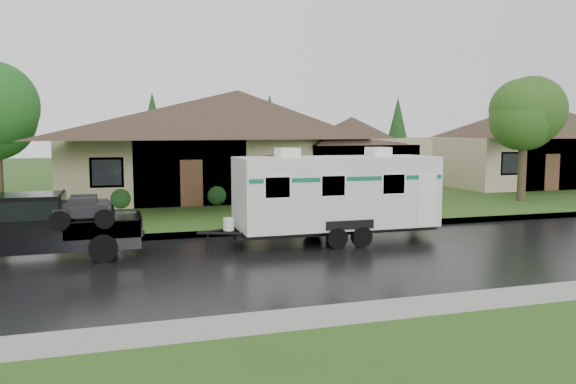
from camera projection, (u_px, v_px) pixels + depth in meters
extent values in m
plane|color=#30571B|center=(273.00, 246.00, 17.03)|extent=(140.00, 140.00, 0.00)
cube|color=black|center=(293.00, 260.00, 15.13)|extent=(140.00, 8.00, 0.01)
cube|color=gray|center=(255.00, 231.00, 19.16)|extent=(140.00, 0.50, 0.15)
cube|color=#30571B|center=(200.00, 194.00, 31.27)|extent=(140.00, 26.00, 0.15)
cube|color=gray|center=(239.00, 166.00, 30.75)|extent=(18.00, 10.00, 3.00)
pyramid|color=#3C2B21|center=(238.00, 90.00, 30.33)|extent=(19.44, 10.80, 2.60)
cube|color=gray|center=(351.00, 170.00, 29.51)|extent=(5.76, 4.00, 2.70)
cube|color=#B8AD88|center=(533.00, 160.00, 37.15)|extent=(14.00, 9.00, 3.00)
pyramid|color=#3C2B21|center=(535.00, 102.00, 36.75)|extent=(15.12, 9.72, 2.30)
cylinder|color=#382B1E|center=(522.00, 174.00, 27.23)|extent=(0.41, 0.41, 2.58)
sphere|color=#366521|center=(524.00, 116.00, 26.94)|extent=(3.56, 3.56, 3.56)
sphere|color=#143814|center=(121.00, 197.00, 24.52)|extent=(1.00, 1.00, 1.00)
sphere|color=#143814|center=(216.00, 194.00, 25.77)|extent=(1.00, 1.00, 1.00)
sphere|color=#143814|center=(302.00, 191.00, 27.01)|extent=(1.00, 1.00, 1.00)
sphere|color=#143814|center=(381.00, 189.00, 28.25)|extent=(1.00, 1.00, 1.00)
cube|color=black|center=(37.00, 234.00, 15.15)|extent=(5.37, 1.79, 0.77)
cube|color=black|center=(21.00, 209.00, 14.97)|extent=(2.15, 1.68, 0.81)
cube|color=black|center=(21.00, 208.00, 14.97)|extent=(1.97, 1.72, 0.49)
cube|color=black|center=(103.00, 225.00, 15.63)|extent=(1.97, 1.70, 0.05)
cylinder|color=black|center=(103.00, 248.00, 14.85)|extent=(0.75, 0.29, 0.75)
cylinder|color=black|center=(104.00, 237.00, 16.52)|extent=(0.75, 0.29, 0.75)
cube|color=silver|center=(336.00, 192.00, 17.63)|extent=(6.27, 2.15, 2.19)
cube|color=black|center=(336.00, 230.00, 17.76)|extent=(6.62, 1.07, 0.13)
cube|color=#0D5F46|center=(336.00, 176.00, 17.58)|extent=(6.14, 2.17, 0.13)
cube|color=white|center=(287.00, 153.00, 17.03)|extent=(0.63, 0.72, 0.29)
cube|color=white|center=(378.00, 152.00, 17.93)|extent=(0.63, 0.72, 0.29)
cylinder|color=black|center=(337.00, 238.00, 16.64)|extent=(0.63, 0.21, 0.63)
cylinder|color=black|center=(313.00, 227.00, 18.65)|extent=(0.63, 0.21, 0.63)
cylinder|color=black|center=(362.00, 237.00, 16.88)|extent=(0.63, 0.21, 0.63)
cylinder|color=black|center=(335.00, 226.00, 18.89)|extent=(0.63, 0.21, 0.63)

